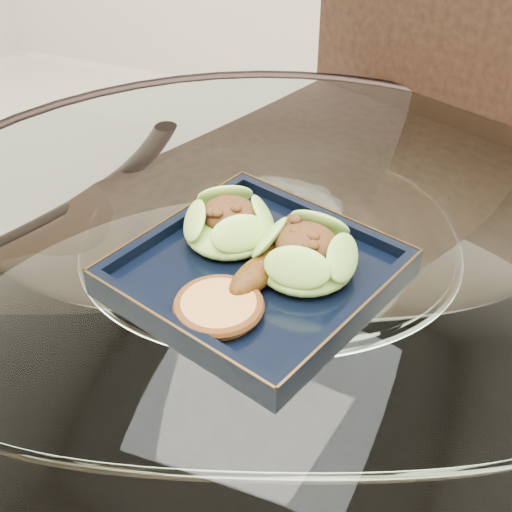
% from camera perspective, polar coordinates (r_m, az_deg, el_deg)
% --- Properties ---
extents(dining_table, '(1.13, 1.13, 0.77)m').
position_cam_1_polar(dining_table, '(0.95, 0.97, -8.77)').
color(dining_table, white).
rests_on(dining_table, ground).
extents(dining_chair, '(0.59, 0.59, 1.05)m').
position_cam_1_polar(dining_chair, '(1.27, 8.95, 4.04)').
color(dining_chair, '#331E11').
rests_on(dining_chair, ground).
extents(navy_plate, '(0.34, 0.34, 0.02)m').
position_cam_1_polar(navy_plate, '(0.81, -0.00, -1.68)').
color(navy_plate, black).
rests_on(navy_plate, dining_table).
extents(lettuce_wrap_left, '(0.12, 0.12, 0.04)m').
position_cam_1_polar(lettuce_wrap_left, '(0.84, -2.14, 2.38)').
color(lettuce_wrap_left, '#58992C').
rests_on(lettuce_wrap_left, navy_plate).
extents(lettuce_wrap_right, '(0.15, 0.15, 0.04)m').
position_cam_1_polar(lettuce_wrap_right, '(0.79, 3.94, -0.08)').
color(lettuce_wrap_right, '#53912A').
rests_on(lettuce_wrap_right, navy_plate).
extents(roasted_plantain, '(0.05, 0.17, 0.03)m').
position_cam_1_polar(roasted_plantain, '(0.80, 1.52, 0.30)').
color(roasted_plantain, '#653A0A').
rests_on(roasted_plantain, navy_plate).
extents(crumb_patty, '(0.11, 0.11, 0.02)m').
position_cam_1_polar(crumb_patty, '(0.74, -3.00, -4.14)').
color(crumb_patty, '#C77F42').
rests_on(crumb_patty, navy_plate).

